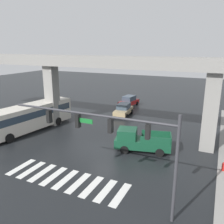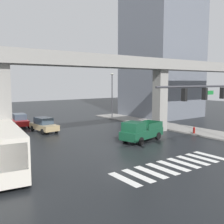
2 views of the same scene
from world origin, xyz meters
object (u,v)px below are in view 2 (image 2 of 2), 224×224
Objects in this scene: street_lamp_mid_block at (164,92)px; street_lamp_far_north at (112,90)px; pickup_truck at (140,132)px; sedan_red at (20,120)px; sedan_tan at (44,125)px; fire_hydrant at (194,131)px; traffic_signal_mast at (223,98)px.

street_lamp_mid_block is 1.00× the size of street_lamp_far_north.
pickup_truck reaches higher than sedan_red.
pickup_truck is 0.75× the size of street_lamp_far_north.
sedan_tan is 0.61× the size of street_lamp_far_north.
street_lamp_mid_block is 6.45m from fire_hydrant.
sedan_tan is at bearing 138.89° from fire_hydrant.
street_lamp_mid_block and street_lamp_far_north have the same top height.
sedan_tan is 5.44m from sedan_red.
sedan_tan is at bearing 119.57° from pickup_truck.
fire_hydrant is (-0.40, -4.95, -4.13)m from street_lamp_mid_block.
pickup_truck is 1.22× the size of sedan_tan.
sedan_tan is 20.08m from traffic_signal_mast.
street_lamp_far_north is at bearing 19.75° from sedan_tan.
traffic_signal_mast is at bearing -69.50° from sedan_tan.
street_lamp_far_north is (7.58, 15.24, 3.57)m from pickup_truck.
street_lamp_far_north is at bearing 88.59° from fire_hydrant.
traffic_signal_mast reaches higher than sedan_red.
pickup_truck is at bearing -60.43° from sedan_tan.
sedan_tan is 0.41× the size of traffic_signal_mast.
pickup_truck is 11.95m from sedan_tan.
pickup_truck is 17.39m from street_lamp_far_north.
fire_hydrant is (14.32, -16.71, -0.42)m from sedan_red.
street_lamp_far_north reaches higher than sedan_tan.
street_lamp_mid_block is 8.52× the size of fire_hydrant.
street_lamp_far_north is (6.58, 23.30, -0.12)m from traffic_signal_mast.
pickup_truck is at bearing 171.93° from fire_hydrant.
pickup_truck is at bearing 97.09° from traffic_signal_mast.
fire_hydrant is (-0.40, -16.26, -4.13)m from street_lamp_far_north.
traffic_signal_mast is 12.81× the size of fire_hydrant.
street_lamp_mid_block is at bearing 27.40° from pickup_truck.
sedan_red is 5.27× the size of fire_hydrant.
pickup_truck is 0.50× the size of traffic_signal_mast.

